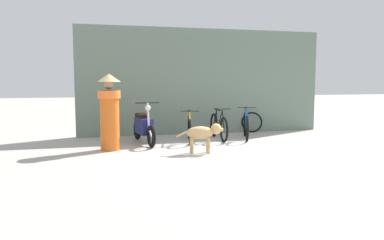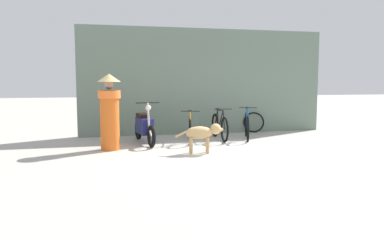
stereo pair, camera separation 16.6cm
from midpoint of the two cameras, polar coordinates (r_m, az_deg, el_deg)
The scene contains 9 objects.
ground_plane at distance 8.03m, azimuth 8.06°, elevation -5.28°, with size 60.00×60.00×0.00m, color #ADA89E.
shop_wall_back at distance 11.14m, azimuth 1.36°, elevation 5.87°, with size 7.33×0.20×3.08m.
bicycle_0 at distance 9.66m, azimuth -0.89°, elevation -1.29°, with size 0.51×1.63×0.82m.
bicycle_1 at distance 10.03m, azimuth 3.60°, elevation -0.98°, with size 0.46×1.66×0.85m.
bicycle_2 at distance 10.18m, azimuth 7.76°, elevation -0.83°, with size 0.63×1.58×0.88m.
motorcycle at distance 9.43m, azimuth -7.86°, elevation -1.04°, with size 0.58×1.88×1.05m.
stray_dog at distance 8.06m, azimuth 1.16°, elevation -1.97°, with size 1.04×0.34×0.64m.
person_in_robes at distance 8.60m, azimuth -13.00°, elevation 1.51°, with size 0.68×0.68×1.72m.
spare_tire_left at distance 11.47m, azimuth 8.71°, elevation -0.34°, with size 0.60×0.28×0.63m.
Camera 1 is at (-3.10, -7.25, 1.55)m, focal length 35.00 mm.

